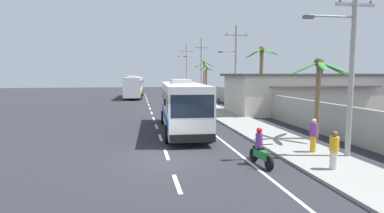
% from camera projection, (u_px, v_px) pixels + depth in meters
% --- Properties ---
extents(ground_plane, '(160.00, 160.00, 0.00)m').
position_uv_depth(ground_plane, '(168.00, 158.00, 14.57)').
color(ground_plane, '#28282D').
extents(sidewalk_kerb, '(3.20, 90.00, 0.14)m').
position_uv_depth(sidewalk_kerb, '(238.00, 121.00, 25.53)').
color(sidewalk_kerb, gray).
rests_on(sidewalk_kerb, ground).
extents(lane_markings, '(3.72, 71.00, 0.01)m').
position_uv_depth(lane_markings, '(178.00, 116.00, 28.99)').
color(lane_markings, white).
rests_on(lane_markings, ground).
extents(boundary_wall, '(0.24, 60.00, 2.12)m').
position_uv_depth(boundary_wall, '(263.00, 104.00, 30.00)').
color(boundary_wall, '#9E998E').
rests_on(boundary_wall, ground).
extents(coach_bus_foreground, '(3.28, 10.93, 3.57)m').
position_uv_depth(coach_bus_foreground, '(183.00, 104.00, 21.42)').
color(coach_bus_foreground, white).
rests_on(coach_bus_foreground, ground).
extents(coach_bus_far_lane, '(3.36, 12.53, 3.69)m').
position_uv_depth(coach_bus_far_lane, '(134.00, 86.00, 51.12)').
color(coach_bus_far_lane, white).
rests_on(coach_bus_far_lane, ground).
extents(motorcycle_beside_bus, '(0.56, 1.96, 1.64)m').
position_uv_depth(motorcycle_beside_bus, '(260.00, 150.00, 13.40)').
color(motorcycle_beside_bus, black).
rests_on(motorcycle_beside_bus, ground).
extents(motorcycle_trailing, '(0.56, 1.96, 1.60)m').
position_uv_depth(motorcycle_trailing, '(198.00, 108.00, 30.05)').
color(motorcycle_trailing, black).
rests_on(motorcycle_trailing, ground).
extents(pedestrian_near_kerb, '(0.36, 0.36, 1.65)m').
position_uv_depth(pedestrian_near_kerb, '(313.00, 135.00, 15.13)').
color(pedestrian_near_kerb, gold).
rests_on(pedestrian_near_kerb, sidewalk_kerb).
extents(pedestrian_midwalk, '(0.36, 0.36, 1.56)m').
position_uv_depth(pedestrian_midwalk, '(334.00, 149.00, 12.36)').
color(pedestrian_midwalk, beige).
rests_on(pedestrian_midwalk, sidewalk_kerb).
extents(utility_pole_nearest, '(3.43, 0.24, 8.47)m').
position_uv_depth(utility_pole_nearest, '(350.00, 62.00, 14.03)').
color(utility_pole_nearest, '#9E9E99').
rests_on(utility_pole_nearest, ground).
extents(utility_pole_mid, '(3.05, 0.24, 8.73)m').
position_uv_depth(utility_pole_mid, '(235.00, 67.00, 30.95)').
color(utility_pole_mid, '#9E9E99').
rests_on(utility_pole_mid, ground).
extents(utility_pole_far, '(3.80, 0.24, 9.49)m').
position_uv_depth(utility_pole_far, '(201.00, 67.00, 47.83)').
color(utility_pole_far, '#9E9E99').
rests_on(utility_pole_far, ground).
extents(utility_pole_distant, '(3.13, 0.24, 10.10)m').
position_uv_depth(utility_pole_distant, '(186.00, 67.00, 64.78)').
color(utility_pole_distant, '#9E9E99').
rests_on(utility_pole_distant, ground).
extents(palm_nearest, '(2.63, 2.48, 5.32)m').
position_uv_depth(palm_nearest, '(206.00, 75.00, 50.72)').
color(palm_nearest, brown).
rests_on(palm_nearest, ground).
extents(palm_second, '(2.98, 3.07, 6.45)m').
position_uv_depth(palm_second, '(262.00, 69.00, 27.81)').
color(palm_second, brown).
rests_on(palm_second, ground).
extents(palm_third, '(3.69, 3.57, 4.91)m').
position_uv_depth(palm_third, '(319.00, 79.00, 17.91)').
color(palm_third, brown).
rests_on(palm_third, ground).
extents(palm_fourth, '(3.61, 3.68, 6.26)m').
position_uv_depth(palm_fourth, '(204.00, 71.00, 53.75)').
color(palm_fourth, brown).
rests_on(palm_fourth, ground).
extents(roadside_building, '(16.28, 7.53, 3.99)m').
position_uv_depth(roadside_building, '(305.00, 93.00, 31.75)').
color(roadside_building, beige).
rests_on(roadside_building, ground).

